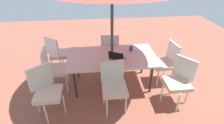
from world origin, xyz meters
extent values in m
cube|color=#935442|center=(0.00, 0.00, -0.01)|extent=(10.00, 10.00, 0.02)
cube|color=silver|center=(0.00, 0.00, 0.73)|extent=(1.91, 1.05, 0.04)
cylinder|color=#333333|center=(-0.80, -0.37, 0.35)|extent=(0.05, 0.05, 0.71)
cylinder|color=#333333|center=(0.80, -0.37, 0.35)|extent=(0.05, 0.05, 0.71)
cylinder|color=#333333|center=(-0.80, 0.37, 0.35)|extent=(0.05, 0.05, 0.71)
cylinder|color=#333333|center=(0.80, 0.37, 0.35)|extent=(0.05, 0.05, 0.71)
cylinder|color=#4C4C4C|center=(0.00, 0.00, 1.26)|extent=(0.06, 0.06, 2.52)
cylinder|color=black|center=(0.00, 0.00, 0.03)|extent=(0.44, 0.44, 0.06)
cube|color=beige|center=(-1.17, 0.02, 0.49)|extent=(0.46, 0.46, 0.08)
cube|color=white|center=(-1.38, -0.01, 0.76)|extent=(0.10, 0.44, 0.45)
cylinder|color=white|center=(-0.96, -0.14, 0.23)|extent=(0.03, 0.03, 0.45)
cylinder|color=white|center=(-1.01, 0.22, 0.23)|extent=(0.03, 0.03, 0.45)
cylinder|color=white|center=(-1.32, -0.19, 0.23)|extent=(0.03, 0.03, 0.45)
cylinder|color=white|center=(-1.37, 0.17, 0.23)|extent=(0.03, 0.03, 0.45)
cube|color=beige|center=(1.23, 0.80, 0.49)|extent=(0.46, 0.46, 0.08)
cube|color=white|center=(1.36, 0.64, 0.76)|extent=(0.37, 0.30, 0.45)
cylinder|color=white|center=(1.27, 1.05, 0.23)|extent=(0.03, 0.03, 0.45)
cylinder|color=white|center=(0.98, 0.84, 0.23)|extent=(0.03, 0.03, 0.45)
cylinder|color=white|center=(1.48, 0.77, 0.23)|extent=(0.03, 0.03, 0.45)
cylinder|color=white|center=(1.20, 0.55, 0.23)|extent=(0.03, 0.03, 0.45)
cube|color=beige|center=(-0.04, -0.79, 0.49)|extent=(0.46, 0.46, 0.08)
cube|color=white|center=(-0.01, -0.58, 0.76)|extent=(0.44, 0.09, 0.45)
cylinder|color=white|center=(-0.24, -0.95, 0.23)|extent=(0.03, 0.03, 0.45)
cylinder|color=white|center=(0.12, -0.99, 0.23)|extent=(0.03, 0.03, 0.45)
cylinder|color=white|center=(-0.19, -0.59, 0.23)|extent=(0.03, 0.03, 0.45)
cylinder|color=white|center=(0.16, -0.64, 0.23)|extent=(0.03, 0.03, 0.45)
cube|color=beige|center=(-1.18, 0.76, 0.49)|extent=(0.46, 0.46, 0.08)
cube|color=white|center=(-1.35, 0.63, 0.76)|extent=(0.30, 0.37, 0.45)
cylinder|color=white|center=(-0.93, 0.72, 0.23)|extent=(0.03, 0.03, 0.45)
cylinder|color=white|center=(-1.15, 1.01, 0.23)|extent=(0.03, 0.03, 0.45)
cylinder|color=white|center=(-1.22, 0.50, 0.23)|extent=(0.03, 0.03, 0.45)
cylinder|color=white|center=(-1.44, 0.79, 0.23)|extent=(0.03, 0.03, 0.45)
cube|color=beige|center=(1.23, -0.71, 0.49)|extent=(0.46, 0.46, 0.08)
cube|color=white|center=(1.37, -0.55, 0.76)|extent=(0.36, 0.31, 0.45)
cylinder|color=white|center=(0.98, -0.73, 0.23)|extent=(0.03, 0.03, 0.45)
cylinder|color=white|center=(1.25, -0.96, 0.23)|extent=(0.03, 0.03, 0.45)
cylinder|color=white|center=(1.21, -0.45, 0.23)|extent=(0.03, 0.03, 0.45)
cylinder|color=white|center=(1.49, -0.69, 0.23)|extent=(0.03, 0.03, 0.45)
cube|color=beige|center=(0.04, 0.79, 0.49)|extent=(0.46, 0.46, 0.08)
cube|color=white|center=(0.06, 0.58, 0.76)|extent=(0.44, 0.08, 0.45)
cylinder|color=white|center=(0.20, 0.99, 0.23)|extent=(0.03, 0.03, 0.45)
cylinder|color=white|center=(-0.16, 0.95, 0.23)|extent=(0.03, 0.03, 0.45)
cylinder|color=white|center=(0.23, 0.63, 0.23)|extent=(0.03, 0.03, 0.45)
cylinder|color=white|center=(-0.13, 0.59, 0.23)|extent=(0.03, 0.03, 0.45)
cube|color=beige|center=(1.20, 0.02, 0.49)|extent=(0.46, 0.46, 0.08)
cube|color=white|center=(1.41, 0.03, 0.76)|extent=(0.07, 0.44, 0.45)
cylinder|color=white|center=(1.01, 0.18, 0.23)|extent=(0.03, 0.03, 0.45)
cylinder|color=white|center=(1.03, -0.18, 0.23)|extent=(0.03, 0.03, 0.45)
cylinder|color=white|center=(1.37, 0.21, 0.23)|extent=(0.03, 0.03, 0.45)
cylinder|color=white|center=(1.39, -0.15, 0.23)|extent=(0.03, 0.03, 0.45)
cube|color=gray|center=(-0.11, 0.13, 0.76)|extent=(0.39, 0.34, 0.02)
cube|color=black|center=(-0.06, 0.22, 0.87)|extent=(0.31, 0.19, 0.20)
cylinder|color=#334C99|center=(-0.46, -0.21, 0.80)|extent=(0.08, 0.08, 0.10)
camera|label=1|loc=(0.35, 3.33, 2.63)|focal=28.52mm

